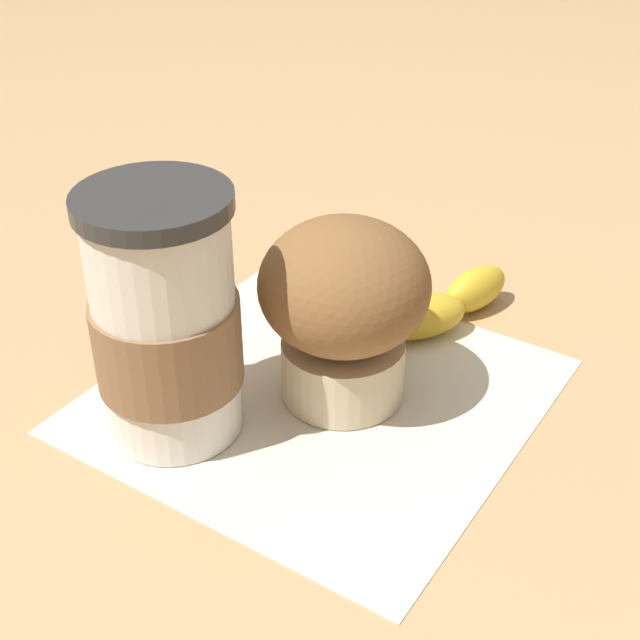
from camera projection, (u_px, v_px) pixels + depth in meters
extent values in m
plane|color=tan|center=(320.00, 396.00, 0.57)|extent=(3.00, 3.00, 0.00)
cube|color=beige|center=(320.00, 395.00, 0.57)|extent=(0.27, 0.27, 0.00)
cylinder|color=silver|center=(166.00, 325.00, 0.51)|extent=(0.08, 0.08, 0.14)
cylinder|color=#2D2D2D|center=(152.00, 202.00, 0.46)|extent=(0.09, 0.09, 0.01)
cylinder|color=#846042|center=(168.00, 341.00, 0.51)|extent=(0.09, 0.09, 0.05)
cylinder|color=beige|center=(343.00, 367.00, 0.56)|extent=(0.08, 0.08, 0.04)
ellipsoid|color=brown|center=(344.00, 286.00, 0.53)|extent=(0.10, 0.10, 0.08)
ellipsoid|color=gold|center=(340.00, 331.00, 0.60)|extent=(0.05, 0.06, 0.03)
ellipsoid|color=gold|center=(419.00, 316.00, 0.62)|extent=(0.07, 0.07, 0.03)
ellipsoid|color=gold|center=(475.00, 289.00, 0.65)|extent=(0.06, 0.04, 0.03)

